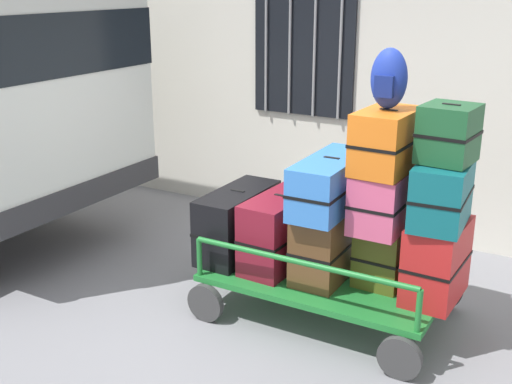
# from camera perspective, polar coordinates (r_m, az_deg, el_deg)

# --- Properties ---
(ground_plane) EXTENTS (40.00, 40.00, 0.00)m
(ground_plane) POSITION_cam_1_polar(r_m,az_deg,el_deg) (5.42, -0.67, -11.62)
(ground_plane) COLOR gray
(building_wall) EXTENTS (12.00, 0.38, 5.00)m
(building_wall) POSITION_cam_1_polar(r_m,az_deg,el_deg) (7.11, 10.52, 16.34)
(building_wall) COLOR silver
(building_wall) RESTS_ON ground
(luggage_cart) EXTENTS (1.97, 1.28, 0.37)m
(luggage_cart) POSITION_cam_1_polar(r_m,az_deg,el_deg) (5.47, 6.37, -7.70)
(luggage_cart) COLOR #1E722D
(luggage_cart) RESTS_ON ground
(cart_railing) EXTENTS (1.87, 1.15, 0.34)m
(cart_railing) POSITION_cam_1_polar(r_m,az_deg,el_deg) (5.34, 6.49, -4.45)
(cart_railing) COLOR #1E722D
(cart_railing) RESTS_ON luggage_cart
(suitcase_left_bottom) EXTENTS (0.38, 0.93, 0.59)m
(suitcase_left_bottom) POSITION_cam_1_polar(r_m,az_deg,el_deg) (5.70, -1.60, -2.68)
(suitcase_left_bottom) COLOR black
(suitcase_left_bottom) RESTS_ON luggage_cart
(suitcase_midleft_bottom) EXTENTS (0.41, 0.89, 0.62)m
(suitcase_midleft_bottom) POSITION_cam_1_polar(r_m,az_deg,el_deg) (5.48, 2.23, -3.38)
(suitcase_midleft_bottom) COLOR maroon
(suitcase_midleft_bottom) RESTS_ON luggage_cart
(suitcase_center_bottom) EXTENTS (0.38, 0.83, 0.58)m
(suitcase_center_bottom) POSITION_cam_1_polar(r_m,az_deg,el_deg) (5.34, 6.51, -4.36)
(suitcase_center_bottom) COLOR brown
(suitcase_center_bottom) RESTS_ON luggage_cart
(suitcase_center_middle) EXTENTS (0.39, 0.96, 0.43)m
(suitcase_center_middle) POSITION_cam_1_polar(r_m,az_deg,el_deg) (5.15, 6.62, 0.74)
(suitcase_center_middle) COLOR #3372C6
(suitcase_center_middle) RESTS_ON suitcase_center_bottom
(suitcase_midright_bottom) EXTENTS (0.38, 0.27, 0.50)m
(suitcase_midright_bottom) POSITION_cam_1_polar(r_m,az_deg,el_deg) (5.18, 10.81, -5.75)
(suitcase_midright_bottom) COLOR #4C5119
(suitcase_midright_bottom) RESTS_ON luggage_cart
(suitcase_midright_middle) EXTENTS (0.38, 0.60, 0.46)m
(suitcase_midright_middle) POSITION_cam_1_polar(r_m,az_deg,el_deg) (5.01, 11.14, -0.72)
(suitcase_midright_middle) COLOR #CC4C72
(suitcase_midright_middle) RESTS_ON suitcase_midright_bottom
(suitcase_midright_top) EXTENTS (0.41, 0.65, 0.47)m
(suitcase_midright_top) POSITION_cam_1_polar(r_m,az_deg,el_deg) (4.89, 11.48, 4.44)
(suitcase_midright_top) COLOR orange
(suitcase_midright_top) RESTS_ON suitcase_midright_middle
(suitcase_right_bottom) EXTENTS (0.40, 0.65, 0.61)m
(suitcase_right_bottom) POSITION_cam_1_polar(r_m,az_deg,el_deg) (5.10, 15.68, -5.86)
(suitcase_right_bottom) COLOR #B21E1E
(suitcase_right_bottom) RESTS_ON luggage_cart
(suitcase_right_middle) EXTENTS (0.41, 0.64, 0.47)m
(suitcase_right_middle) POSITION_cam_1_polar(r_m,az_deg,el_deg) (4.87, 16.10, -0.19)
(suitcase_right_middle) COLOR #0F5960
(suitcase_right_middle) RESTS_ON suitcase_right_bottom
(suitcase_right_top) EXTENTS (0.41, 0.43, 0.42)m
(suitcase_right_top) POSITION_cam_1_polar(r_m,az_deg,el_deg) (4.79, 16.67, 4.98)
(suitcase_right_top) COLOR #194C28
(suitcase_right_top) RESTS_ON suitcase_right_middle
(backpack) EXTENTS (0.27, 0.22, 0.44)m
(backpack) POSITION_cam_1_polar(r_m,az_deg,el_deg) (4.82, 11.65, 9.76)
(backpack) COLOR navy
(backpack) RESTS_ON suitcase_midright_top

